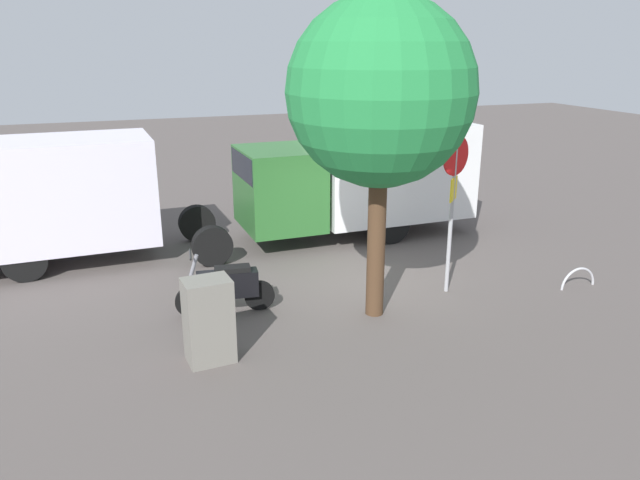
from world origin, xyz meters
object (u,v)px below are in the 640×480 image
Objects in this scene: motorcycle at (227,286)px; stop_sign at (453,190)px; box_truck_near at (355,175)px; utility_cabinet at (209,321)px; street_tree at (381,93)px; bike_rack_hoop at (577,287)px.

stop_sign is at bearing -179.63° from motorcycle.
box_truck_near is at bearing -86.21° from stop_sign.
stop_sign reaches higher than motorcycle.
utility_cabinet reaches higher than motorcycle.
street_tree reaches higher than stop_sign.
motorcycle is 4.36m from street_tree.
bike_rack_hoop is (-4.42, 0.28, -3.95)m from street_tree.
bike_rack_hoop is at bearing 120.03° from box_truck_near.
street_tree is at bearing 70.55° from box_truck_near.
street_tree is (-2.51, 0.97, 3.43)m from motorcycle.
box_truck_near is at bearing -108.58° from street_tree.
box_truck_near is 5.50m from motorcycle.
box_truck_near is 8.56× the size of bike_rack_hoop.
box_truck_near is 5.37× the size of utility_cabinet.
stop_sign is (-4.31, 0.51, 1.56)m from motorcycle.
utility_cabinet is at bearing 12.45° from street_tree.
box_truck_near is at bearing -131.69° from utility_cabinet.
street_tree is at bearing 14.17° from stop_sign.
utility_cabinet is at bearing 76.57° from motorcycle.
street_tree is at bearing -167.55° from utility_cabinet.
motorcycle reaches higher than bike_rack_hoop.
utility_cabinet reaches higher than bike_rack_hoop.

